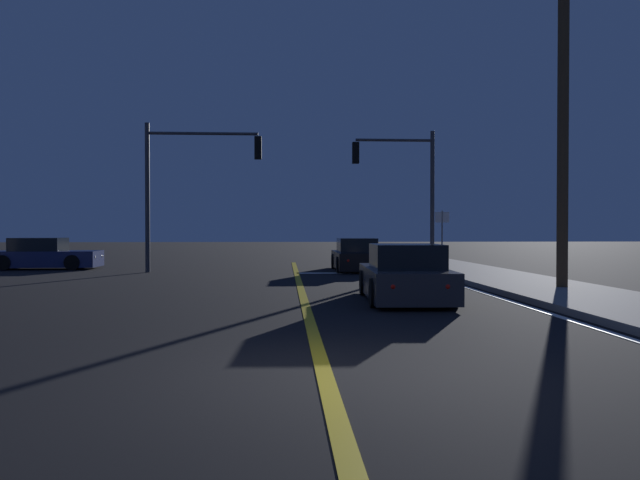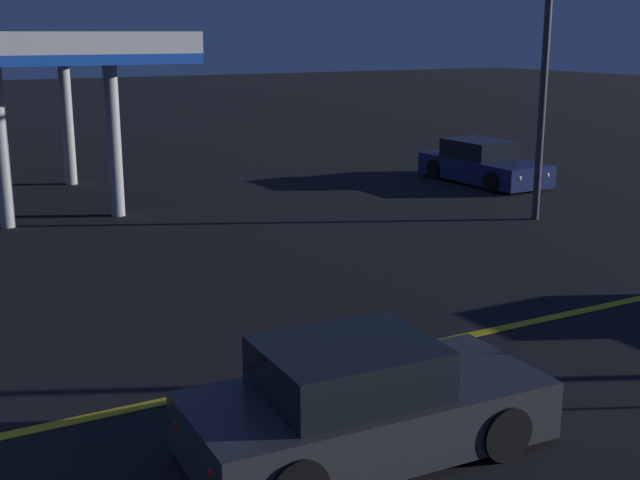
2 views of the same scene
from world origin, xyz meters
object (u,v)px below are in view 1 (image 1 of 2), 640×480
Objects in this scene: utility_pole_right at (563,92)px; car_distant_tail_black at (356,257)px; street_sign_corner at (442,231)px; car_far_approaching_navy at (44,255)px; car_lead_oncoming_charcoal at (405,276)px; traffic_signal_far_left at (189,172)px; traffic_signal_near_right at (404,178)px.

car_distant_tail_black is at bearing 116.30° from utility_pole_right.
street_sign_corner is (3.08, -1.92, 1.04)m from car_distant_tail_black.
car_far_approaching_navy is 0.44× the size of utility_pole_right.
car_distant_tail_black is 10.81m from car_lead_oncoming_charcoal.
traffic_signal_far_left is at bearing 171.85° from street_sign_corner.
car_lead_oncoming_charcoal is (-0.11, -10.81, -0.00)m from car_distant_tail_black.
utility_pole_right is at bearing -78.92° from street_sign_corner.
street_sign_corner reaches higher than car_distant_tail_black.
traffic_signal_near_right reaches higher than car_distant_tail_black.
car_far_approaching_navy is 1.00× the size of car_distant_tail_black.
traffic_signal_near_right is 10.32m from utility_pole_right.
car_far_approaching_navy is 16.75m from street_sign_corner.
traffic_signal_near_right is at bearing 108.22° from street_sign_corner.
traffic_signal_near_right is at bearing 85.11° from car_far_approaching_navy.
utility_pole_right reaches higher than traffic_signal_near_right.
traffic_signal_near_right reaches higher than car_lead_oncoming_charcoal.
traffic_signal_far_left reaches higher than street_sign_corner.
car_lead_oncoming_charcoal is at bearing -109.73° from street_sign_corner.
car_far_approaching_navy is at bearing 138.47° from car_lead_oncoming_charcoal.
utility_pole_right is (4.59, 1.74, 4.77)m from car_lead_oncoming_charcoal.
traffic_signal_near_right is 3.73m from street_sign_corner.
traffic_signal_near_right is 1.00× the size of traffic_signal_far_left.
traffic_signal_far_left is (-6.59, 10.29, 3.38)m from car_lead_oncoming_charcoal.
car_far_approaching_navy is 15.76m from traffic_signal_near_right.
car_lead_oncoming_charcoal is at bearing -57.38° from traffic_signal_far_left.
traffic_signal_far_left is at bearing 8.98° from traffic_signal_near_right.
traffic_signal_near_right is (2.16, 0.88, 3.32)m from car_distant_tail_black.
traffic_signal_near_right is at bearing 8.98° from traffic_signal_far_left.
street_sign_corner is at bearing 72.57° from car_lead_oncoming_charcoal.
car_lead_oncoming_charcoal is (13.11, -12.58, -0.00)m from car_far_approaching_navy.
car_distant_tail_black is 0.44× the size of utility_pole_right.
car_far_approaching_navy is 1.08× the size of car_lead_oncoming_charcoal.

